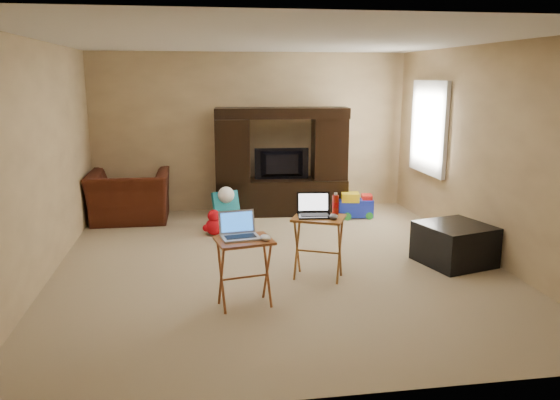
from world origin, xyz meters
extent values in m
plane|color=tan|center=(0.00, 0.00, 0.00)|extent=(5.50, 5.50, 0.00)
plane|color=silver|center=(0.00, 0.00, 2.50)|extent=(5.50, 5.50, 0.00)
plane|color=tan|center=(0.00, 2.75, 1.25)|extent=(5.00, 0.00, 5.00)
plane|color=tan|center=(0.00, -2.75, 1.25)|extent=(5.00, 0.00, 5.00)
plane|color=tan|center=(-2.50, 0.00, 1.25)|extent=(0.00, 5.50, 5.50)
plane|color=tan|center=(2.50, 0.00, 1.25)|extent=(0.00, 5.50, 5.50)
plane|color=white|center=(2.48, 1.55, 1.40)|extent=(0.00, 1.20, 1.20)
cube|color=white|center=(2.46, 1.55, 1.40)|extent=(0.06, 1.14, 1.34)
cube|color=black|center=(0.42, 2.32, 0.83)|extent=(2.07, 0.68, 1.66)
imported|color=black|center=(0.42, 2.28, 0.80)|extent=(0.85, 0.16, 0.49)
imported|color=#4A1E10|center=(-1.89, 2.22, 0.38)|extent=(1.16, 1.02, 0.75)
cube|color=black|center=(2.03, -0.31, 0.23)|extent=(0.89, 0.89, 0.46)
cube|color=#A05326|center=(-0.48, -1.14, 0.33)|extent=(0.57, 0.49, 0.66)
cube|color=#9E6226|center=(0.36, -0.54, 0.34)|extent=(0.65, 0.60, 0.68)
cube|color=#B5B6BA|center=(-0.51, -1.11, 0.78)|extent=(0.38, 0.33, 0.24)
cube|color=black|center=(0.32, -0.52, 0.80)|extent=(0.38, 0.33, 0.24)
ellipsoid|color=white|center=(-0.29, -1.21, 0.68)|extent=(0.12, 0.15, 0.05)
ellipsoid|color=#3F4044|center=(0.49, -0.66, 0.71)|extent=(0.11, 0.15, 0.06)
cylinder|color=red|center=(0.56, -0.46, 0.79)|extent=(0.07, 0.07, 0.21)
camera|label=1|loc=(-0.90, -5.97, 2.12)|focal=35.00mm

